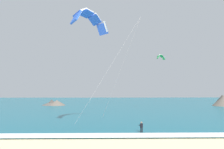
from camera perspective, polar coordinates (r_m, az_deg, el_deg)
sea at (r=89.14m, az=3.87°, el=-7.60°), size 200.00×120.00×0.20m
surf_foam at (r=31.22m, az=13.87°, el=-14.86°), size 200.00×2.77×0.04m
surfboard at (r=32.48m, az=7.60°, el=-14.83°), size 0.86×1.47×0.09m
kitesurfer at (r=32.33m, az=7.57°, el=-13.24°), size 0.63×0.63×1.69m
kite_primary at (r=38.01m, az=-5.93°, el=14.09°), size 10.58×8.48×18.12m
kite_distant at (r=63.95m, az=12.34°, el=4.55°), size 3.06×3.23×1.47m
headland_left at (r=84.87m, az=-14.67°, el=-7.12°), size 9.62×8.83×2.26m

